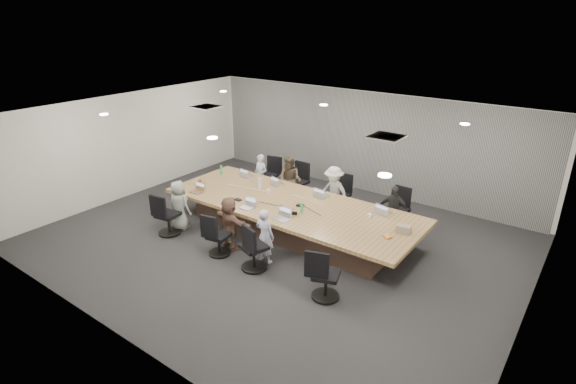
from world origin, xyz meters
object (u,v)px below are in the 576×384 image
Objects in this scene: chair_3 at (398,213)px; laptop_6 at (281,219)px; laptop_0 at (247,176)px; mug_brown at (200,182)px; person_6 at (265,236)px; bottle_green_left at (221,170)px; laptop_3 at (383,212)px; laptop_1 at (277,184)px; chair_6 at (254,250)px; chair_1 at (298,185)px; person_4 at (179,205)px; stapler at (293,213)px; chair_5 at (219,239)px; bottle_green_right at (302,208)px; snack_packet at (387,236)px; chair_7 at (326,279)px; chair_4 at (168,218)px; person_1 at (290,181)px; person_2 at (334,192)px; chair_0 at (269,178)px; person_5 at (230,223)px; bottle_clear at (260,183)px; laptop_5 at (247,208)px; chair_2 at (340,198)px; laptop_2 at (322,195)px; canvas_bag at (404,229)px; person_3 at (393,210)px; conference_table at (291,217)px; laptop_4 at (196,192)px; person_0 at (261,175)px.

chair_3 is 2.97m from laptop_6.
mug_brown is (-0.60, -1.14, 0.04)m from laptop_0.
bottle_green_left is at bearing -34.24° from person_6.
laptop_1 is at bearing 12.49° from laptop_3.
chair_6 is 0.70× the size of person_6.
chair_1 is 3.29m from person_4.
mug_brown is 2.99m from stapler.
mug_brown is at bearing -21.48° from person_6.
chair_5 is 3.04m from bottle_green_left.
chair_6 is 1.50m from bottle_green_right.
bottle_green_right is at bearing -178.86° from snack_packet.
chair_5 is 4.08× the size of stapler.
person_4 is at bearing 156.73° from chair_5.
chair_5 is 1.05m from person_6.
chair_7 is at bearing 152.76° from laptop_1.
person_1 is (1.23, 3.05, 0.26)m from chair_4.
laptop_1 is at bearing 135.65° from laptop_6.
person_2 is at bearing 41.34° from chair_4.
person_4 is (-4.12, -2.15, -0.15)m from laptop_3.
chair_4 is at bearing 72.65° from chair_0.
chair_6 is (-1.56, -3.40, 0.03)m from chair_3.
chair_0 is at bearing -54.99° from person_6.
mug_brown reaches higher than chair_5.
person_5 reaches higher than bottle_clear.
chair_7 is 3.80m from bottle_clear.
person_2 is (-0.01, 3.05, 0.25)m from chair_6.
laptop_1 is 0.94× the size of laptop_5.
laptop_1 is 1.68m from bottle_green_left.
chair_2 is 1.65m from laptop_1.
laptop_6 is (0.01, -1.60, 0.00)m from laptop_2.
person_2 is (1.33, 0.55, -0.09)m from laptop_1.
chair_5 is 3.77m from canvas_bag.
laptop_0 is 2.86× the size of mug_brown.
person_3 is 2.16m from bottle_green_right.
laptop_1 is 0.51m from bottle_clear.
laptop_6 is (2.56, 0.90, 0.35)m from chair_4.
conference_table is 2.61m from person_4.
snack_packet is at bearing 52.84° from chair_7.
chair_2 is at bearing 94.76° from bottle_green_right.
person_4 reaches higher than laptop_4.
laptop_3 is 1.14× the size of laptop_5.
person_2 is 3.10m from bottle_green_left.
chair_2 is at bearing 44.15° from laptop_4.
bottle_green_left is (-4.54, -0.84, 0.28)m from person_3.
person_4 is at bearing 72.85° from laptop_1.
conference_table is 59.37× the size of mug_brown.
laptop_0 is 0.84× the size of laptop_3.
conference_table is 5.02× the size of person_5.
mug_brown is (-0.60, -1.69, 0.20)m from person_0.
person_1 is at bearing 60.03° from laptop_4.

